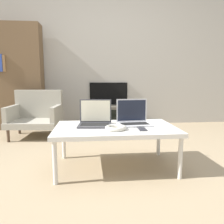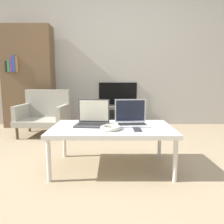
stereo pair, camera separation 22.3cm
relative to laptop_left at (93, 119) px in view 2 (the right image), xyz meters
name	(u,v)px [view 2 (the right image)]	position (x,y,z in m)	size (l,w,h in m)	color
ground_plane	(112,176)	(0.18, -0.26, -0.43)	(14.00, 14.00, 0.00)	#998466
wall_back	(112,51)	(0.18, 1.91, 0.85)	(7.00, 0.08, 2.60)	#ADA89E
table	(112,130)	(0.18, -0.07, -0.08)	(1.07, 0.64, 0.38)	silver
laptop_left	(93,119)	(0.00, 0.00, 0.00)	(0.32, 0.25, 0.23)	#38383D
laptop_right	(131,119)	(0.36, 0.00, 0.00)	(0.31, 0.24, 0.23)	silver
headphones	(111,128)	(0.17, -0.20, -0.04)	(0.18, 0.18, 0.03)	beige
phone	(137,130)	(0.39, -0.22, -0.05)	(0.06, 0.13, 0.01)	#333338
tv	(118,116)	(0.28, 1.65, -0.25)	(0.52, 0.43, 0.36)	#4C473D
armchair	(45,112)	(-0.80, 1.18, -0.12)	(0.72, 0.60, 0.65)	gray
bookshelf	(29,77)	(-1.22, 1.71, 0.40)	(0.81, 0.32, 1.66)	brown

